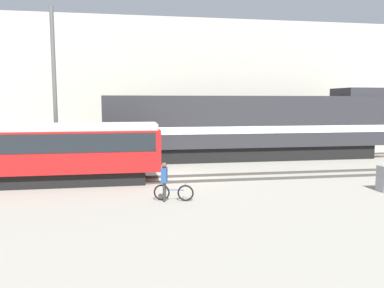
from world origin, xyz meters
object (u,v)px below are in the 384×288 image
object	(u,v)px
bicycle	(174,193)
utility_pole_center	(55,92)
streetcar	(28,151)
freight_locomotive	(249,126)
person	(164,178)

from	to	relation	value
bicycle	utility_pole_center	distance (m)	10.35
bicycle	utility_pole_center	bearing A→B (deg)	129.55
streetcar	bicycle	distance (m)	8.00
streetcar	utility_pole_center	bearing A→B (deg)	76.47
freight_locomotive	person	size ratio (longest dim) A/B	12.20
freight_locomotive	streetcar	world-z (taller)	freight_locomotive
streetcar	utility_pole_center	world-z (taller)	utility_pole_center
person	utility_pole_center	distance (m)	9.91
bicycle	utility_pole_center	xyz separation A→B (m)	(-5.98, 7.24, 4.36)
freight_locomotive	bicycle	size ratio (longest dim) A/B	12.08
person	utility_pole_center	bearing A→B (deg)	127.49
bicycle	utility_pole_center	world-z (taller)	utility_pole_center
freight_locomotive	person	distance (m)	12.68
streetcar	person	xyz separation A→B (m)	(6.35, -4.12, -0.75)
bicycle	freight_locomotive	bearing A→B (deg)	57.42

